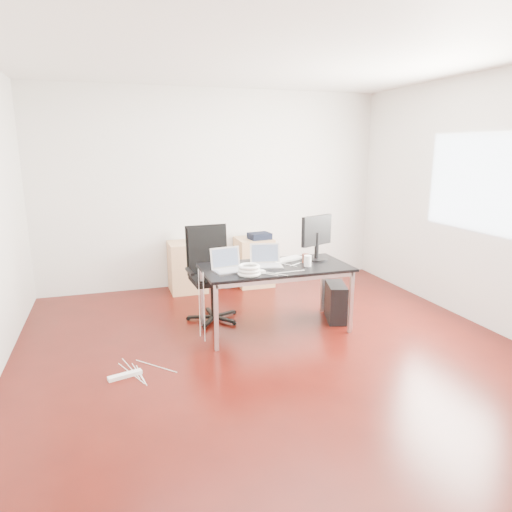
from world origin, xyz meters
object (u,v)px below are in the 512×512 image
object	(u,v)px
desk	(275,271)
filing_cabinet_right	(254,262)
office_chair	(211,269)
pc_tower	(336,302)
filing_cabinet_left	(187,267)

from	to	relation	value
desk	filing_cabinet_right	distance (m)	1.77
office_chair	pc_tower	distance (m)	1.52
desk	filing_cabinet_left	world-z (taller)	desk
filing_cabinet_left	filing_cabinet_right	world-z (taller)	same
filing_cabinet_left	filing_cabinet_right	size ratio (longest dim) A/B	1.00
desk	office_chair	distance (m)	0.83
desk	filing_cabinet_right	bearing A→B (deg)	80.21
filing_cabinet_right	pc_tower	world-z (taller)	filing_cabinet_right
office_chair	filing_cabinet_left	xyz separation A→B (m)	(-0.09, 1.15, -0.26)
filing_cabinet_left	filing_cabinet_right	distance (m)	0.99
filing_cabinet_right	pc_tower	xyz separation A→B (m)	(0.48, -1.67, -0.13)
filing_cabinet_right	desk	bearing A→B (deg)	-99.79
filing_cabinet_left	filing_cabinet_right	xyz separation A→B (m)	(0.99, 0.00, 0.00)
desk	filing_cabinet_left	bearing A→B (deg)	111.93
pc_tower	filing_cabinet_right	bearing A→B (deg)	123.53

